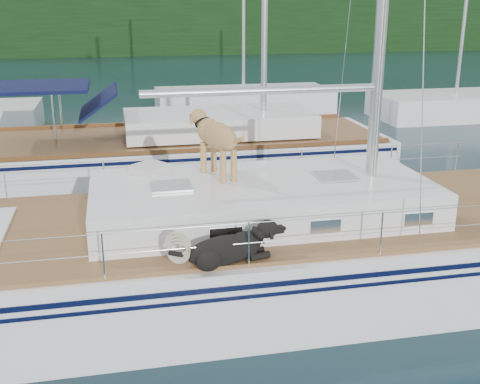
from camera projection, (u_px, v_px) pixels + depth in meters
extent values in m
plane|color=black|center=(212.00, 292.00, 9.65)|extent=(120.00, 120.00, 0.00)
cube|color=black|center=(124.00, 19.00, 50.67)|extent=(90.00, 3.00, 6.00)
cube|color=#595147|center=(125.00, 47.00, 52.52)|extent=(92.00, 1.00, 1.20)
cube|color=white|center=(212.00, 264.00, 9.50)|extent=(12.00, 3.80, 1.40)
cube|color=brown|center=(211.00, 221.00, 9.28)|extent=(11.52, 3.50, 0.06)
cube|color=white|center=(262.00, 199.00, 9.34)|extent=(5.20, 2.50, 0.55)
cylinder|color=silver|center=(263.00, 91.00, 8.83)|extent=(3.60, 0.12, 0.12)
cylinder|color=silver|center=(233.00, 224.00, 7.47)|extent=(10.56, 0.01, 0.01)
cylinder|color=silver|center=(195.00, 156.00, 10.73)|extent=(10.56, 0.01, 0.01)
cube|color=blue|center=(111.00, 193.00, 10.42)|extent=(0.77, 0.56, 0.06)
cube|color=silver|center=(150.00, 169.00, 9.69)|extent=(0.71, 0.70, 0.14)
torus|color=beige|center=(178.00, 244.00, 7.39)|extent=(0.43, 0.27, 0.42)
cube|color=white|center=(174.00, 162.00, 15.67)|extent=(11.00, 3.50, 1.30)
cube|color=brown|center=(173.00, 138.00, 15.48)|extent=(10.56, 3.29, 0.06)
cube|color=white|center=(219.00, 122.00, 15.61)|extent=(4.80, 2.30, 0.55)
cube|color=#0D123A|center=(38.00, 87.00, 14.42)|extent=(2.40, 2.30, 0.08)
cube|color=white|center=(243.00, 102.00, 25.23)|extent=(7.20, 3.00, 1.10)
cube|color=white|center=(455.00, 107.00, 24.02)|extent=(6.40, 3.00, 1.10)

